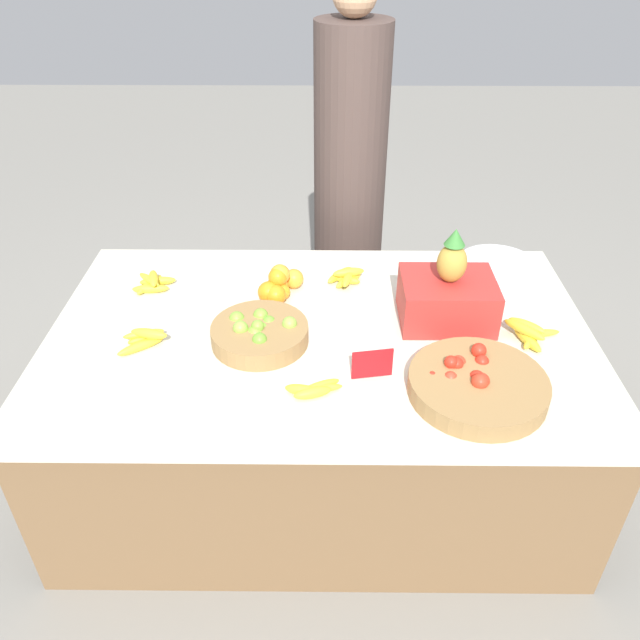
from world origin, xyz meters
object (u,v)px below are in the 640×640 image
Objects in this scene: lime_bowl at (260,333)px; produce_crate at (447,296)px; metal_bowl at (496,272)px; price_sign at (372,364)px; vendor_person at (350,187)px; tomato_basket at (477,385)px.

produce_crate is at bearing 12.30° from lime_bowl.
metal_bowl is 0.35m from produce_crate.
lime_bowl reaches higher than metal_bowl.
price_sign is at bearing -130.71° from produce_crate.
lime_bowl is 0.41m from price_sign.
tomato_basket is at bearing -74.95° from vendor_person.
produce_crate is at bearing 94.63° from tomato_basket.
produce_crate reaches higher than metal_bowl.
metal_bowl is at bearing 72.79° from tomato_basket.
vendor_person is (-0.35, 1.30, 0.10)m from tomato_basket.
vendor_person is at bearing 72.25° from lime_bowl.
price_sign is 1.22m from vendor_person.
metal_bowl is 0.78m from price_sign.
produce_crate reaches higher than lime_bowl.
tomato_basket is (0.68, -0.26, -0.00)m from lime_bowl.
tomato_basket is at bearing -85.37° from produce_crate.
vendor_person is at bearing 105.05° from tomato_basket.
lime_bowl is 1.09m from vendor_person.
vendor_person reaches higher than lime_bowl.
vendor_person is at bearing 130.86° from metal_bowl.
vendor_person is at bearing 109.46° from produce_crate.
price_sign is at bearing 166.08° from tomato_basket.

